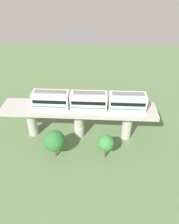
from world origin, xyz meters
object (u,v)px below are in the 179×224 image
object	(u,v)px
parked_car_black	(49,103)
tree_near_viaduct	(55,141)
tree_mid_lot	(106,143)
parked_car_yellow	(94,101)
train	(89,101)
parked_car_red	(118,102)

from	to	relation	value
parked_car_black	tree_near_viaduct	xyz separation A→B (m)	(-16.51, -5.01, 2.84)
tree_near_viaduct	tree_mid_lot	world-z (taller)	tree_near_viaduct
tree_near_viaduct	parked_car_yellow	bearing A→B (deg)	-18.54
parked_car_black	tree_near_viaduct	bearing A→B (deg)	-168.42
parked_car_black	train	bearing A→B (deg)	-140.58
parked_car_red	tree_mid_lot	xyz separation A→B (m)	(-17.41, 3.19, 2.52)
parked_car_red	tree_near_viaduct	distance (m)	21.62
parked_car_yellow	parked_car_black	xyz separation A→B (m)	(-1.52, 11.05, 0.00)
train	tree_near_viaduct	distance (m)	9.38
tree_near_viaduct	train	bearing A→B (deg)	-43.84
parked_car_red	tree_near_viaduct	world-z (taller)	tree_near_viaduct
train	tree_near_viaduct	world-z (taller)	train
parked_car_yellow	tree_mid_lot	world-z (taller)	tree_mid_lot
train	parked_car_yellow	size ratio (longest dim) A/B	4.72
parked_car_black	parked_car_yellow	bearing A→B (deg)	-87.46
tree_mid_lot	parked_car_yellow	bearing A→B (deg)	9.16
train	tree_mid_lot	distance (m)	8.24
parked_car_red	tree_mid_lot	world-z (taller)	tree_mid_lot
parked_car_black	tree_near_viaduct	world-z (taller)	tree_near_viaduct
parked_car_yellow	train	bearing A→B (deg)	-177.22
train	tree_near_viaduct	bearing A→B (deg)	136.16
train	tree_mid_lot	xyz separation A→B (m)	(-5.53, -3.33, -5.12)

